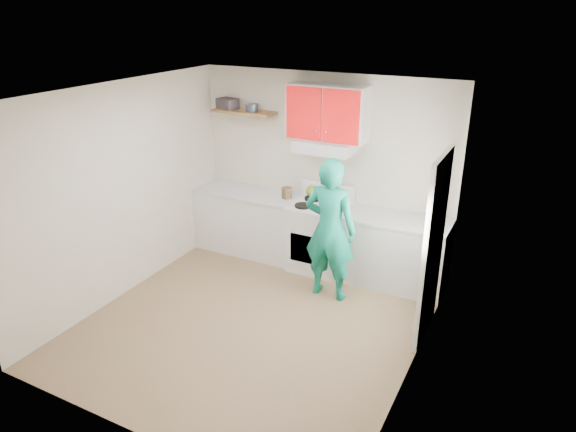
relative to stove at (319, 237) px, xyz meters
The scene contains 21 objects.
floor 1.64m from the stove, 93.63° to the right, with size 3.80×3.80×0.00m, color brown.
ceiling 2.66m from the stove, 93.63° to the right, with size 3.60×3.80×0.04m, color white.
back_wall 0.91m from the stove, 107.10° to the left, with size 3.60×0.04×2.60m, color beige.
front_wall 3.58m from the stove, 91.65° to the right, with size 3.60×0.04×2.60m, color beige.
left_wall 2.61m from the stove, 140.34° to the right, with size 0.04×3.80×2.60m, color beige.
right_wall 2.46m from the stove, 42.81° to the right, with size 0.04×3.80×2.60m, color beige.
door 1.97m from the stove, 27.58° to the right, with size 0.05×0.85×2.05m, color white.
door_glass 2.11m from the stove, 27.97° to the right, with size 0.01×0.55×0.95m, color white.
counter_left 1.14m from the stove, behind, with size 1.52×0.60×0.90m, color silver.
counter_right 1.04m from the stove, ahead, with size 1.32×0.60×0.90m, color silver.
stove is the anchor object (origin of this frame).
range_hood 1.24m from the stove, 90.00° to the left, with size 0.76×0.44×0.15m, color silver.
upper_cabinets 1.67m from the stove, 90.00° to the left, with size 1.02×0.33×0.70m, color red.
shelf 2.01m from the stove, behind, with size 0.90×0.30×0.04m, color brown.
books 2.25m from the stove, behind, with size 0.28×0.20×0.14m, color #373036.
tin 1.98m from the stove, behind, with size 0.17×0.17×0.11m, color #333D4C.
kettle 0.64m from the stove, 129.86° to the left, with size 0.21×0.21×0.18m, color olive.
crock 0.74m from the stove, behind, with size 0.14×0.14×0.17m, color #49341F.
cutting_board 0.96m from the stove, ahead, with size 0.30×0.22×0.02m, color olive.
silicone_mat 1.36m from the stove, ahead, with size 0.29×0.24×0.01m, color red.
person 0.85m from the stove, 56.50° to the right, with size 0.65×0.43×1.78m, color #0C725A.
Camera 1 is at (2.67, -4.34, 3.40)m, focal length 32.47 mm.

